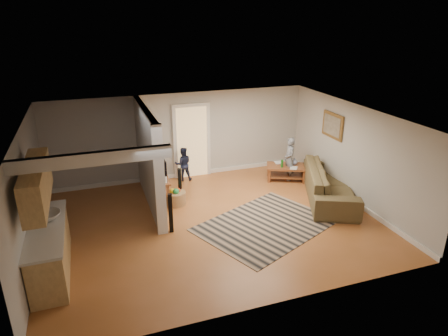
{
  "coord_description": "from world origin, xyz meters",
  "views": [
    {
      "loc": [
        -2.45,
        -7.86,
        4.57
      ],
      "look_at": [
        0.47,
        0.56,
        1.1
      ],
      "focal_mm": 32.0,
      "sensor_mm": 36.0,
      "label": 1
    }
  ],
  "objects": [
    {
      "name": "child",
      "position": [
        2.87,
        1.74,
        0.0
      ],
      "size": [
        0.38,
        0.51,
        1.27
      ],
      "primitive_type": "imported",
      "rotation": [
        0.0,
        0.0,
        -1.74
      ],
      "color": "slate",
      "rests_on": "ground"
    },
    {
      "name": "ground",
      "position": [
        0.0,
        0.0,
        0.0
      ],
      "size": [
        7.5,
        7.5,
        0.0
      ],
      "primitive_type": "plane",
      "color": "#965526",
      "rests_on": "ground"
    },
    {
      "name": "toy_basket",
      "position": [
        -0.6,
        1.23,
        0.19
      ],
      "size": [
        0.51,
        0.51,
        0.46
      ],
      "color": "olive",
      "rests_on": "ground"
    },
    {
      "name": "room_shell",
      "position": [
        -1.07,
        0.43,
        1.46
      ],
      "size": [
        7.54,
        6.02,
        2.52
      ],
      "color": "#BAB8B2",
      "rests_on": "ground"
    },
    {
      "name": "toddler",
      "position": [
        -0.04,
        2.7,
        0.0
      ],
      "size": [
        0.53,
        0.44,
        1.0
      ],
      "primitive_type": "imported",
      "rotation": [
        0.0,
        0.0,
        3.01
      ],
      "color": "#1D223D",
      "rests_on": "ground"
    },
    {
      "name": "sofa",
      "position": [
        3.3,
        0.27,
        0.0
      ],
      "size": [
        2.18,
        3.04,
        0.83
      ],
      "primitive_type": "imported",
      "rotation": [
        0.0,
        0.0,
        1.14
      ],
      "color": "#493D24",
      "rests_on": "ground"
    },
    {
      "name": "coffee_table",
      "position": [
        2.82,
        1.75,
        0.34
      ],
      "size": [
        1.29,
        1.05,
        0.66
      ],
      "rotation": [
        0.0,
        0.0,
        -0.42
      ],
      "color": "maroon",
      "rests_on": "ground"
    },
    {
      "name": "tv_console",
      "position": [
        -0.94,
        1.44,
        0.66
      ],
      "size": [
        0.49,
        1.17,
        0.99
      ],
      "rotation": [
        0.0,
        0.0,
        -0.05
      ],
      "color": "maroon",
      "rests_on": "ground"
    },
    {
      "name": "area_rug",
      "position": [
        1.11,
        -0.52,
        0.01
      ],
      "size": [
        3.57,
        3.17,
        0.01
      ],
      "primitive_type": "cube",
      "rotation": [
        0.0,
        0.0,
        0.42
      ],
      "color": "black",
      "rests_on": "ground"
    },
    {
      "name": "speaker_left",
      "position": [
        -1.0,
        -0.1,
        0.46
      ],
      "size": [
        0.11,
        0.11,
        0.92
      ],
      "primitive_type": "cube",
      "rotation": [
        0.0,
        0.0,
        -0.21
      ],
      "color": "black",
      "rests_on": "ground"
    },
    {
      "name": "speaker_right",
      "position": [
        -0.44,
        1.4,
        0.45
      ],
      "size": [
        0.12,
        0.12,
        0.9
      ],
      "primitive_type": "cube",
      "rotation": [
        0.0,
        0.0,
        -0.37
      ],
      "color": "black",
      "rests_on": "ground"
    }
  ]
}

